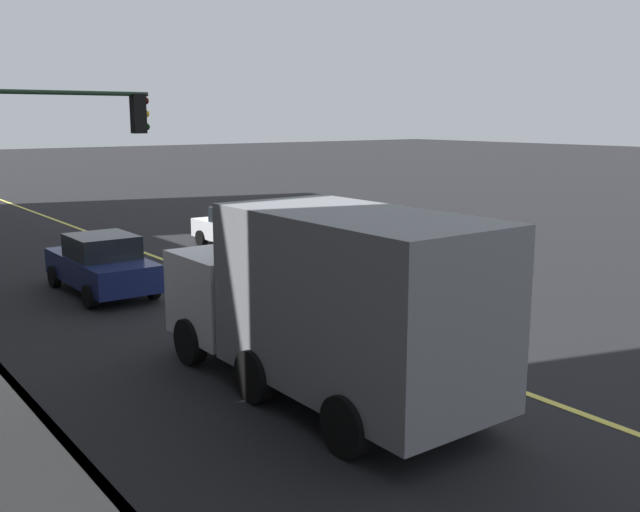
# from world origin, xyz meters

# --- Properties ---
(ground) EXTENTS (200.00, 200.00, 0.00)m
(ground) POSITION_xyz_m (0.00, 0.00, 0.00)
(ground) COLOR black
(curb_edge) EXTENTS (80.00, 0.16, 0.15)m
(curb_edge) POSITION_xyz_m (0.00, 7.05, 0.07)
(curb_edge) COLOR slate
(curb_edge) RESTS_ON ground
(lane_stripe_center) EXTENTS (80.00, 0.16, 0.01)m
(lane_stripe_center) POSITION_xyz_m (0.00, 0.00, 0.01)
(lane_stripe_center) COLOR #D8CC4C
(lane_stripe_center) RESTS_ON ground
(car_green) EXTENTS (4.25, 1.95, 1.61)m
(car_green) POSITION_xyz_m (3.34, -3.59, 0.82)
(car_green) COLOR #1E6038
(car_green) RESTS_ON ground
(car_white) EXTENTS (4.61, 1.98, 1.51)m
(car_white) POSITION_xyz_m (9.12, -3.09, 0.77)
(car_white) COLOR silver
(car_white) RESTS_ON ground
(car_navy) EXTENTS (4.32, 1.89, 1.60)m
(car_navy) POSITION_xyz_m (5.89, 3.25, 0.79)
(car_navy) COLOR navy
(car_navy) RESTS_ON ground
(truck_gray) EXTENTS (6.99, 2.57, 3.22)m
(truck_gray) POSITION_xyz_m (-3.56, 2.78, 1.69)
(truck_gray) COLOR silver
(truck_gray) RESTS_ON ground
(traffic_light_mast) EXTENTS (0.28, 4.68, 5.50)m
(traffic_light_mast) POSITION_xyz_m (3.43, 5.54, 3.82)
(traffic_light_mast) COLOR #1E3823
(traffic_light_mast) RESTS_ON ground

